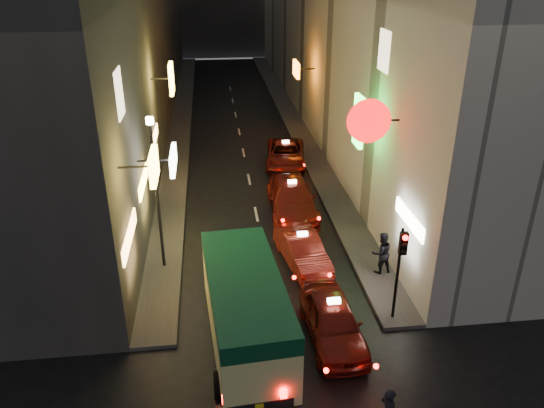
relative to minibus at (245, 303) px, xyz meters
name	(u,v)px	position (x,y,z in m)	size (l,w,h in m)	color
sidewalk_left	(181,121)	(-3.04, 26.18, -1.64)	(1.50, 52.00, 0.15)	#4C4946
sidewalk_right	(291,117)	(5.46, 26.18, -1.64)	(1.50, 52.00, 0.15)	#4C4946
minibus	(245,303)	(0.00, 0.00, 0.00)	(2.68, 6.47, 2.72)	#E3E28E
taxi_near	(333,318)	(2.88, 0.06, -0.88)	(2.30, 5.31, 1.84)	maroon
taxi_second	(302,248)	(2.68, 4.86, -0.95)	(2.74, 5.08, 1.70)	maroon
taxi_third	(292,196)	(2.99, 9.66, -0.79)	(2.54, 5.86, 2.02)	maroon
taxi_far	(286,152)	(3.61, 16.22, -0.91)	(2.77, 5.32, 1.79)	maroon
pedestrian_sidewalk	(382,250)	(5.64, 3.64, -0.58)	(0.75, 0.47, 1.98)	black
traffic_light	(401,256)	(5.21, 0.65, 0.97)	(0.26, 0.43, 3.50)	black
lamp_post	(156,185)	(-2.99, 5.18, 2.01)	(0.28, 0.28, 6.22)	black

